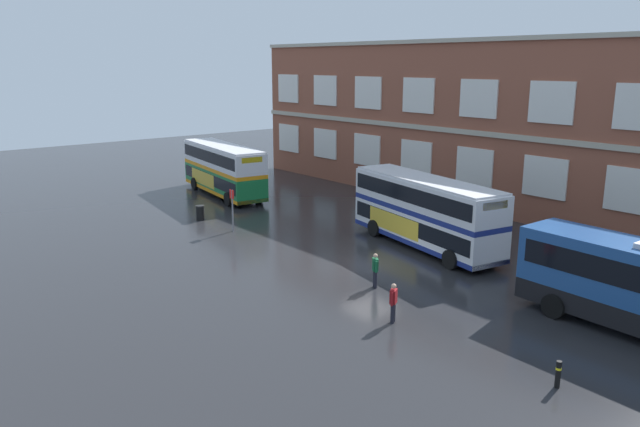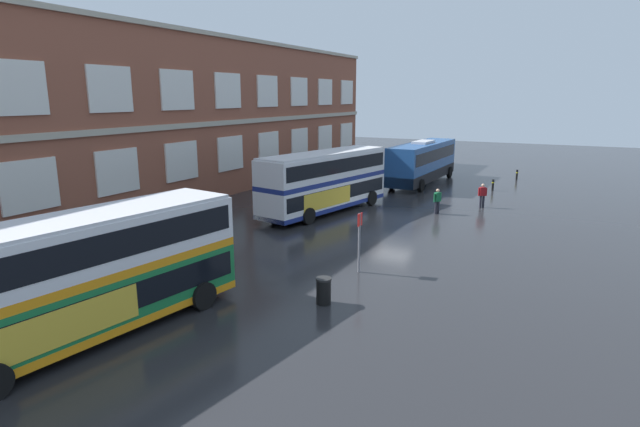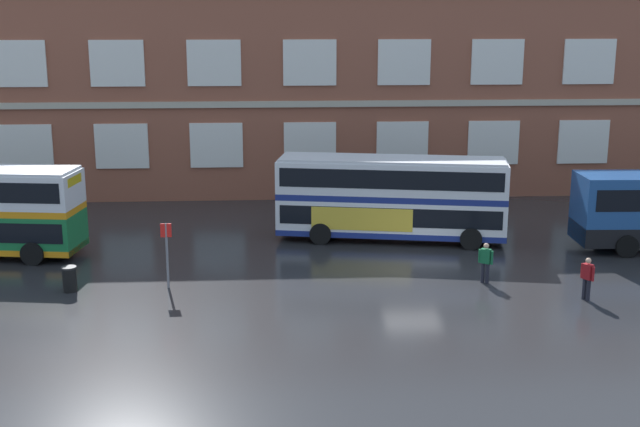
{
  "view_description": "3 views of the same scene",
  "coord_description": "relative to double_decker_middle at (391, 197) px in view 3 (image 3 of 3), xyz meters",
  "views": [
    {
      "loc": [
        22.35,
        -22.01,
        10.51
      ],
      "look_at": [
        -5.51,
        1.09,
        1.6
      ],
      "focal_mm": 34.57,
      "sensor_mm": 36.0,
      "label": 1
    },
    {
      "loc": [
        -30.37,
        -10.38,
        7.71
      ],
      "look_at": [
        -7.22,
        1.53,
        1.65
      ],
      "focal_mm": 28.49,
      "sensor_mm": 36.0,
      "label": 2
    },
    {
      "loc": [
        -6.21,
        -34.6,
        10.93
      ],
      "look_at": [
        -3.9,
        3.46,
        1.68
      ],
      "focal_mm": 46.82,
      "sensor_mm": 36.0,
      "label": 3
    }
  ],
  "objects": [
    {
      "name": "second_passenger",
      "position": [
        2.95,
        -6.9,
        -1.22
      ],
      "size": [
        0.58,
        0.45,
        1.7
      ],
      "color": "black",
      "rests_on": "ground"
    },
    {
      "name": "brick_terminal_building",
      "position": [
        -0.76,
        13.28,
        3.79
      ],
      "size": [
        54.76,
        8.19,
        12.17
      ],
      "color": "brown",
      "rests_on": "ground"
    },
    {
      "name": "station_litter_bin",
      "position": [
        -13.95,
        -6.96,
        -1.63
      ],
      "size": [
        0.6,
        0.6,
        1.03
      ],
      "color": "black",
      "rests_on": "ground"
    },
    {
      "name": "double_decker_middle",
      "position": [
        0.0,
        0.0,
        0.0
      ],
      "size": [
        11.29,
        4.61,
        4.07
      ],
      "color": "silver",
      "rests_on": "ground"
    },
    {
      "name": "waiting_passenger",
      "position": [
        6.35,
        -9.21,
        -1.22
      ],
      "size": [
        0.41,
        0.6,
        1.7
      ],
      "color": "black",
      "rests_on": "ground"
    },
    {
      "name": "bus_stand_flag",
      "position": [
        -10.06,
        -6.76,
        -0.51
      ],
      "size": [
        0.44,
        0.1,
        2.7
      ],
      "color": "slate",
      "rests_on": "ground"
    },
    {
      "name": "ground_plane",
      "position": [
        0.36,
        -2.7,
        -2.15
      ],
      "size": [
        120.0,
        120.0,
        0.0
      ],
      "primitive_type": "plane",
      "color": "#232326"
    }
  ]
}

